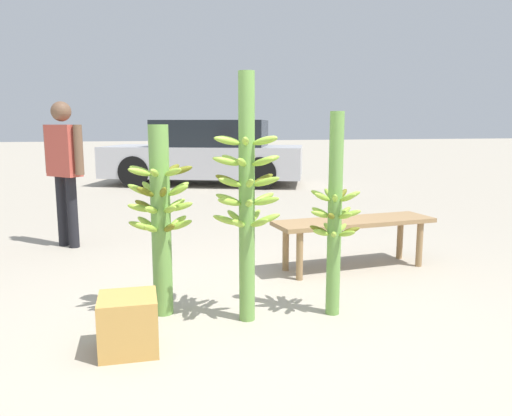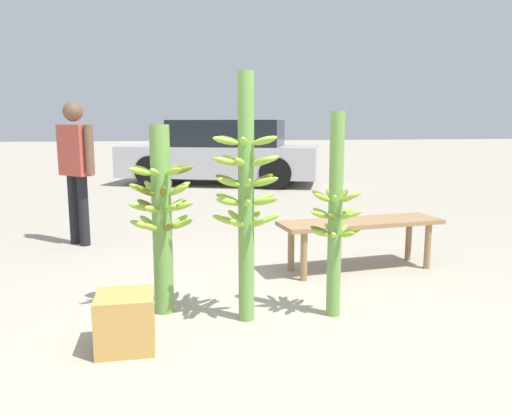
{
  "view_description": "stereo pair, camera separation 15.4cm",
  "coord_description": "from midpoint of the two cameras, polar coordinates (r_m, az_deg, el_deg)",
  "views": [
    {
      "loc": [
        -0.73,
        -2.98,
        1.34
      ],
      "look_at": [
        0.06,
        0.32,
        0.77
      ],
      "focal_mm": 35.0,
      "sensor_mm": 36.0,
      "label": 1
    },
    {
      "loc": [
        -0.58,
        -3.01,
        1.34
      ],
      "look_at": [
        0.06,
        0.32,
        0.77
      ],
      "focal_mm": 35.0,
      "sensor_mm": 36.0,
      "label": 2
    }
  ],
  "objects": [
    {
      "name": "produce_crate",
      "position": [
        3.15,
        -13.31,
        -12.5
      ],
      "size": [
        0.34,
        0.34,
        0.34
      ],
      "color": "#C69347",
      "rests_on": "ground_plane"
    },
    {
      "name": "banana_stalk_center",
      "position": [
        3.32,
        0.18,
        1.72
      ],
      "size": [
        0.47,
        0.47,
        1.68
      ],
      "color": "#6B9E47",
      "rests_on": "ground_plane"
    },
    {
      "name": "banana_stalk_left",
      "position": [
        3.54,
        -9.5,
        -0.76
      ],
      "size": [
        0.46,
        0.46,
        1.34
      ],
      "color": "#6B9E47",
      "rests_on": "ground_plane"
    },
    {
      "name": "parked_car",
      "position": [
        11.4,
        -3.47,
        6.25
      ],
      "size": [
        4.72,
        3.13,
        1.44
      ],
      "rotation": [
        0.0,
        0.0,
        1.23
      ],
      "color": "#B7B7BC",
      "rests_on": "ground_plane"
    },
    {
      "name": "banana_stalk_right",
      "position": [
        3.49,
        10.3,
        -0.89
      ],
      "size": [
        0.37,
        0.37,
        1.43
      ],
      "color": "#6B9E47",
      "rests_on": "ground_plane"
    },
    {
      "name": "market_bench",
      "position": [
        4.71,
        12.79,
        -2.16
      ],
      "size": [
        1.56,
        0.59,
        0.47
      ],
      "rotation": [
        0.0,
        0.0,
        0.11
      ],
      "color": "#99754C",
      "rests_on": "ground_plane"
    },
    {
      "name": "vendor_person",
      "position": [
        5.83,
        -19.2,
        5.16
      ],
      "size": [
        0.48,
        0.48,
        1.58
      ],
      "rotation": [
        0.0,
        0.0,
        2.36
      ],
      "color": "black",
      "rests_on": "ground_plane"
    },
    {
      "name": "ground_plane",
      "position": [
        3.34,
        1.4,
        -14.06
      ],
      "size": [
        80.0,
        80.0,
        0.0
      ],
      "primitive_type": "plane",
      "color": "#A89E8C"
    }
  ]
}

